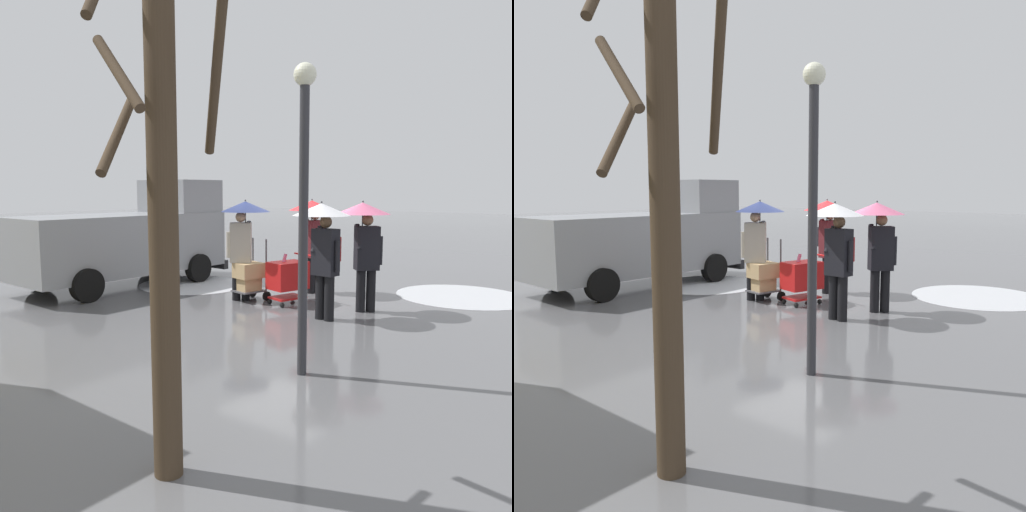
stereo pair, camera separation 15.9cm
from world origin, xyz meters
TOP-DOWN VIEW (x-y plane):
  - ground_plane at (0.00, 0.00)m, footprint 90.00×90.00m
  - slush_patch_near_cluster at (-2.84, -2.48)m, footprint 2.83×2.83m
  - slush_patch_under_van at (2.86, 0.25)m, footprint 2.65×2.65m
  - cargo_van_parked_right at (4.05, 1.19)m, footprint 2.28×5.38m
  - shopping_cart_vendor at (-0.27, 0.58)m, footprint 0.76×0.94m
  - hand_dolly_boxes at (0.55, 0.83)m, footprint 0.63×0.79m
  - pedestrian_pink_side at (-0.03, -0.73)m, footprint 1.04×1.04m
  - pedestrian_black_side at (-1.80, 0.24)m, footprint 1.04×1.04m
  - pedestrian_white_side at (0.68, 0.87)m, footprint 1.04×1.04m
  - pedestrian_far_side at (-1.51, 1.24)m, footprint 1.04×1.04m
  - bare_tree_near at (-3.26, 6.56)m, footprint 1.25×1.25m
  - street_lamp at (-2.81, 3.87)m, footprint 0.28×0.28m

SIDE VIEW (x-z plane):
  - ground_plane at x=0.00m, z-range 0.00..0.00m
  - slush_patch_near_cluster at x=-2.84m, z-range 0.00..0.01m
  - slush_patch_under_van at x=2.86m, z-range 0.00..0.01m
  - hand_dolly_boxes at x=0.55m, z-range -0.13..1.18m
  - shopping_cart_vendor at x=-0.27m, z-range 0.05..1.09m
  - cargo_van_parked_right at x=4.05m, z-range -0.12..2.48m
  - pedestrian_pink_side at x=-0.03m, z-range 0.50..2.64m
  - pedestrian_far_side at x=-1.51m, z-range 0.50..2.64m
  - pedestrian_black_side at x=-1.80m, z-range 0.51..2.66m
  - pedestrian_white_side at x=0.68m, z-range 0.51..2.66m
  - bare_tree_near at x=-3.26m, z-range -0.15..4.30m
  - street_lamp at x=-2.81m, z-range 0.44..4.30m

